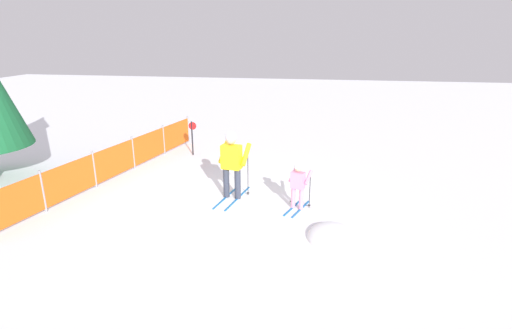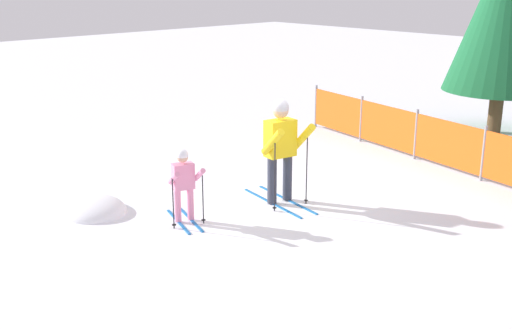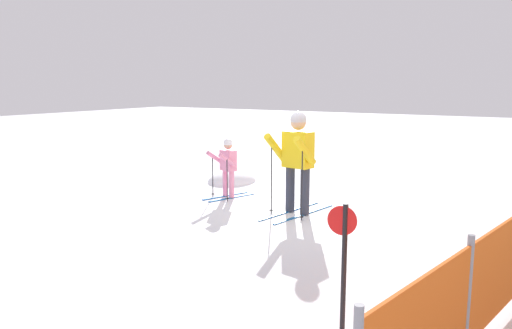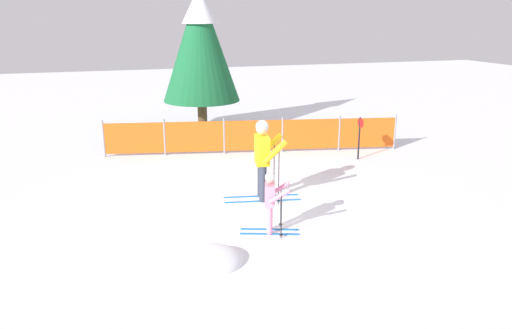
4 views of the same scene
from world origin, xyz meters
The scene contains 5 objects.
ground_plane centered at (0.00, 0.00, 0.00)m, with size 60.00×60.00×0.00m, color white.
skier_adult centered at (0.11, 0.20, 1.11)m, with size 1.79×0.86×1.85m.
skier_child centered at (-0.31, -1.60, 0.72)m, with size 1.18×0.68×1.23m.
trail_marker centered at (3.80, 2.52, 0.78)m, with size 0.05×0.28×1.25m.
snow_mound centered at (-1.77, -2.47, 0.00)m, with size 1.29×1.10×0.52m, color white.
Camera 3 is at (8.02, 4.11, 2.35)m, focal length 35.00 mm.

